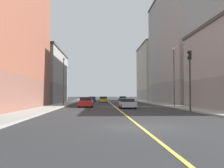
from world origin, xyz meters
name	(u,v)px	position (x,y,z in m)	size (l,w,h in m)	color
ground_plane	(140,127)	(0.00, 0.00, 0.00)	(400.00, 400.00, 0.00)	#2B2B2D
sidewalk_left	(144,101)	(8.72, 49.00, 0.07)	(2.92, 168.00, 0.15)	#9E9B93
sidewalk_right	(73,102)	(-8.72, 49.00, 0.07)	(2.92, 168.00, 0.15)	#9E9B93
lane_center_stripe	(109,102)	(0.00, 49.00, 0.01)	(0.16, 154.00, 0.01)	#E5D14C
building_left_mid	(189,47)	(16.12, 37.42, 11.55)	(12.18, 25.25, 23.09)	gray
building_left_far	(160,73)	(16.12, 62.12, 8.34)	(12.18, 18.69, 16.67)	#9D9688
building_right_midblock	(33,77)	(-16.12, 39.66, 5.48)	(12.18, 19.66, 10.94)	gray
traffic_light_left_near	(190,72)	(6.85, 11.38, 3.99)	(0.40, 0.32, 6.19)	#2D2D2D
street_lamp_left_near	(174,71)	(7.86, 20.23, 4.94)	(0.36, 0.36, 8.03)	#4C4C51
street_lamp_right_near	(64,76)	(-7.86, 26.18, 4.60)	(0.36, 0.36, 7.38)	#4C4C51
car_yellow	(103,99)	(-1.39, 44.65, 0.66)	(1.91, 4.44, 1.34)	gold
car_silver	(127,103)	(1.34, 19.05, 0.62)	(2.00, 4.44, 1.26)	silver
car_green	(123,99)	(3.99, 55.27, 0.65)	(1.97, 4.39, 1.30)	#1E6B38
car_blue	(92,99)	(-4.15, 49.52, 0.63)	(2.02, 4.04, 1.29)	#23389E
car_red	(86,102)	(-4.14, 22.37, 0.69)	(1.93, 4.47, 1.41)	red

